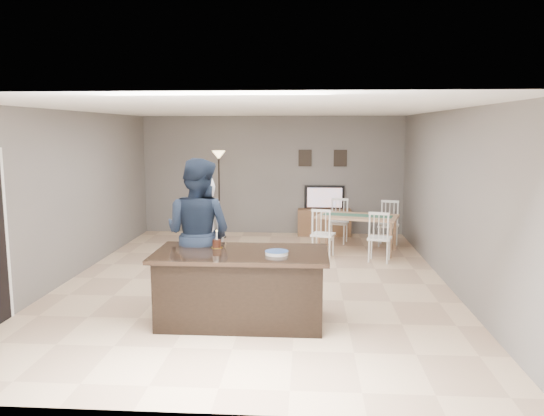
# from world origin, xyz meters

# --- Properties ---
(floor) EXTENTS (8.00, 8.00, 0.00)m
(floor) POSITION_xyz_m (0.00, 0.00, 0.00)
(floor) COLOR #D3AE87
(floor) RESTS_ON ground
(room_shell) EXTENTS (8.00, 8.00, 8.00)m
(room_shell) POSITION_xyz_m (0.00, 0.00, 1.68)
(room_shell) COLOR slate
(room_shell) RESTS_ON floor
(kitchen_island) EXTENTS (2.15, 1.10, 0.90)m
(kitchen_island) POSITION_xyz_m (0.00, -1.80, 0.45)
(kitchen_island) COLOR black
(kitchen_island) RESTS_ON floor
(tv_console) EXTENTS (1.20, 0.40, 0.60)m
(tv_console) POSITION_xyz_m (1.20, 3.77, 0.30)
(tv_console) COLOR brown
(tv_console) RESTS_ON floor
(television) EXTENTS (0.91, 0.12, 0.53)m
(television) POSITION_xyz_m (1.20, 3.84, 0.86)
(television) COLOR black
(television) RESTS_ON tv_console
(tv_screen_glow) EXTENTS (0.78, 0.00, 0.78)m
(tv_screen_glow) POSITION_xyz_m (1.20, 3.76, 0.87)
(tv_screen_glow) COLOR orange
(tv_screen_glow) RESTS_ON tv_console
(picture_frames) EXTENTS (1.10, 0.02, 0.38)m
(picture_frames) POSITION_xyz_m (1.15, 3.98, 1.75)
(picture_frames) COLOR black
(picture_frames) RESTS_ON room_shell
(woman) EXTENTS (0.72, 0.56, 1.76)m
(woman) POSITION_xyz_m (-0.65, -0.83, 0.88)
(woman) COLOR silver
(woman) RESTS_ON floor
(man) EXTENTS (1.20, 1.08, 2.03)m
(man) POSITION_xyz_m (-0.65, -1.25, 1.01)
(man) COLOR #161F31
(man) RESTS_ON floor
(birthday_cake) EXTENTS (0.15, 0.15, 0.23)m
(birthday_cake) POSITION_xyz_m (-0.34, -1.59, 0.95)
(birthday_cake) COLOR yellow
(birthday_cake) RESTS_ON kitchen_island
(plate_stack) EXTENTS (0.29, 0.29, 0.04)m
(plate_stack) POSITION_xyz_m (0.45, -1.91, 0.92)
(plate_stack) COLOR white
(plate_stack) RESTS_ON kitchen_island
(dining_table) EXTENTS (1.86, 2.05, 0.94)m
(dining_table) POSITION_xyz_m (1.80, 2.20, 0.60)
(dining_table) COLOR tan
(dining_table) RESTS_ON floor
(floor_lamp) EXTENTS (0.29, 0.29, 1.93)m
(floor_lamp) POSITION_xyz_m (-1.14, 3.36, 1.50)
(floor_lamp) COLOR black
(floor_lamp) RESTS_ON floor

